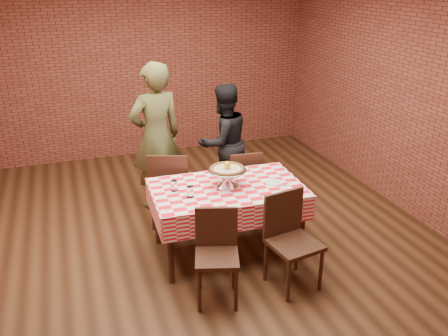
{
  "coord_description": "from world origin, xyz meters",
  "views": [
    {
      "loc": [
        -1.14,
        -4.38,
        2.78
      ],
      "look_at": [
        0.33,
        -0.15,
        0.92
      ],
      "focal_mm": 37.89,
      "sensor_mm": 36.0,
      "label": 1
    }
  ],
  "objects": [
    {
      "name": "water_glass_left",
      "position": [
        -0.09,
        -0.37,
        0.81
      ],
      "size": [
        0.07,
        0.07,
        0.11
      ],
      "primitive_type": "cylinder",
      "rotation": [
        0.0,
        0.0,
        -0.03
      ],
      "color": "white",
      "rests_on": "tablecloth"
    },
    {
      "name": "chair_near_right",
      "position": [
        0.71,
        -1.04,
        0.46
      ],
      "size": [
        0.5,
        0.5,
        0.91
      ],
      "primitive_type": null,
      "rotation": [
        0.0,
        0.0,
        0.17
      ],
      "color": "#392115",
      "rests_on": "ground"
    },
    {
      "name": "chair_far_right",
      "position": [
        0.77,
        0.47,
        0.43
      ],
      "size": [
        0.41,
        0.41,
        0.86
      ],
      "primitive_type": null,
      "rotation": [
        0.0,
        0.0,
        3.04
      ],
      "color": "#392115",
      "rests_on": "ground"
    },
    {
      "name": "chair_near_left",
      "position": [
        -0.04,
        -1.01,
        0.43
      ],
      "size": [
        0.48,
        0.48,
        0.86
      ],
      "primitive_type": null,
      "rotation": [
        0.0,
        0.0,
        -0.3
      ],
      "color": "#392115",
      "rests_on": "ground"
    },
    {
      "name": "pizza",
      "position": [
        0.33,
        -0.25,
        0.94
      ],
      "size": [
        0.42,
        0.42,
        0.03
      ],
      "primitive_type": "cylinder",
      "rotation": [
        0.0,
        0.0,
        -0.23
      ],
      "color": "beige",
      "rests_on": "pizza_stand"
    },
    {
      "name": "back_wall",
      "position": [
        0.0,
        3.0,
        1.45
      ],
      "size": [
        5.5,
        0.0,
        5.5
      ],
      "primitive_type": "plane",
      "rotation": [
        1.57,
        0.0,
        0.0
      ],
      "color": "brown",
      "rests_on": "ground"
    },
    {
      "name": "diner_olive",
      "position": [
        -0.13,
        1.05,
        0.92
      ],
      "size": [
        0.75,
        0.58,
        1.84
      ],
      "primitive_type": "imported",
      "rotation": [
        0.0,
        0.0,
        3.36
      ],
      "color": "#4C4E28",
      "rests_on": "ground"
    },
    {
      "name": "sweetener_packet_a",
      "position": [
        0.87,
        -0.44,
        0.76
      ],
      "size": [
        0.05,
        0.04,
        0.0
      ],
      "primitive_type": "cube",
      "rotation": [
        0.0,
        0.0,
        -0.03
      ],
      "color": "white",
      "rests_on": "tablecloth"
    },
    {
      "name": "side_plate",
      "position": [
        0.81,
        -0.34,
        0.76
      ],
      "size": [
        0.18,
        0.18,
        0.01
      ],
      "primitive_type": "cylinder",
      "rotation": [
        0.0,
        0.0,
        -0.03
      ],
      "color": "white",
      "rests_on": "tablecloth"
    },
    {
      "name": "tablecloth",
      "position": [
        0.32,
        -0.27,
        0.63
      ],
      "size": [
        1.59,
        1.0,
        0.26
      ],
      "primitive_type": null,
      "rotation": [
        0.0,
        0.0,
        -0.03
      ],
      "color": "red",
      "rests_on": "table"
    },
    {
      "name": "water_glass_right",
      "position": [
        -0.21,
        -0.18,
        0.81
      ],
      "size": [
        0.07,
        0.07,
        0.11
      ],
      "primitive_type": "cylinder",
      "rotation": [
        0.0,
        0.0,
        -0.03
      ],
      "color": "white",
      "rests_on": "tablecloth"
    },
    {
      "name": "table",
      "position": [
        0.32,
        -0.27,
        0.38
      ],
      "size": [
        1.55,
        0.96,
        0.75
      ],
      "primitive_type": "cube",
      "rotation": [
        0.0,
        0.0,
        -0.03
      ],
      "color": "#392115",
      "rests_on": "ground"
    },
    {
      "name": "pizza_stand",
      "position": [
        0.33,
        -0.25,
        0.85
      ],
      "size": [
        0.48,
        0.48,
        0.18
      ],
      "primitive_type": null,
      "rotation": [
        0.0,
        0.0,
        -0.23
      ],
      "color": "silver",
      "rests_on": "tablecloth"
    },
    {
      "name": "ground",
      "position": [
        0.0,
        0.0,
        0.0
      ],
      "size": [
        6.0,
        6.0,
        0.0
      ],
      "primitive_type": "plane",
      "color": "black",
      "rests_on": "ground"
    },
    {
      "name": "chair_far_left",
      "position": [
        -0.08,
        0.54,
        0.47
      ],
      "size": [
        0.58,
        0.58,
        0.93
      ],
      "primitive_type": null,
      "rotation": [
        0.0,
        0.0,
        2.78
      ],
      "color": "#392115",
      "rests_on": "ground"
    },
    {
      "name": "diner_black",
      "position": [
        0.73,
        1.04,
        0.75
      ],
      "size": [
        0.87,
        0.76,
        1.51
      ],
      "primitive_type": "imported",
      "rotation": [
        0.0,
        0.0,
        3.43
      ],
      "color": "black",
      "rests_on": "ground"
    },
    {
      "name": "sweetener_packet_b",
      "position": [
        0.9,
        -0.45,
        0.76
      ],
      "size": [
        0.06,
        0.05,
        0.0
      ],
      "primitive_type": "cube",
      "rotation": [
        0.0,
        0.0,
        -0.42
      ],
      "color": "white",
      "rests_on": "tablecloth"
    },
    {
      "name": "condiment_caddy",
      "position": [
        0.4,
        0.05,
        0.83
      ],
      "size": [
        0.11,
        0.1,
        0.14
      ],
      "primitive_type": "cube",
      "rotation": [
        0.0,
        0.0,
        -0.19
      ],
      "color": "silver",
      "rests_on": "tablecloth"
    },
    {
      "name": "lemon",
      "position": [
        0.33,
        -0.25,
        0.99
      ],
      "size": [
        0.08,
        0.08,
        0.08
      ],
      "primitive_type": "ellipsoid",
      "rotation": [
        0.0,
        0.0,
        -0.23
      ],
      "color": "yellow",
      "rests_on": "pizza"
    }
  ]
}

